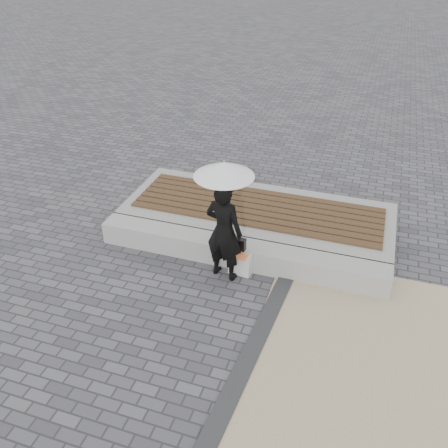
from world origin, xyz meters
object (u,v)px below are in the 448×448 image
(woman, at_px, (224,231))
(canvas_tote, at_px, (240,264))
(seating_ledge, at_px, (239,253))
(parasol, at_px, (224,169))
(handbag, at_px, (237,243))

(woman, xyz_separation_m, canvas_tote, (0.24, 0.12, -0.67))
(canvas_tote, bearing_deg, seating_ledge, 116.26)
(parasol, bearing_deg, handbag, 59.43)
(woman, bearing_deg, handbag, -108.95)
(woman, distance_m, handbag, 0.46)
(seating_ledge, bearing_deg, canvas_tote, -69.34)
(parasol, bearing_deg, woman, 180.00)
(seating_ledge, relative_size, woman, 2.90)
(woman, height_order, canvas_tote, woman)
(seating_ledge, distance_m, parasol, 1.80)
(woman, bearing_deg, parasol, -168.37)
(seating_ledge, relative_size, parasol, 4.33)
(parasol, xyz_separation_m, canvas_tote, (0.24, 0.12, -1.75))
(seating_ledge, height_order, parasol, parasol)
(canvas_tote, bearing_deg, handbag, 132.90)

